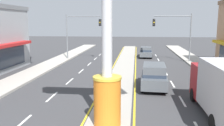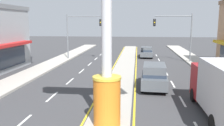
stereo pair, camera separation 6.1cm
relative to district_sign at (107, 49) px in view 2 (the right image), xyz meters
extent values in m
cube|color=#A39E93|center=(0.00, 13.20, -3.81)|extent=(2.26, 52.00, 0.14)
cube|color=#ADA89E|center=(-9.04, 11.20, -3.79)|extent=(2.61, 60.00, 0.18)
cube|color=#ADA89E|center=(9.04, 11.20, -3.79)|extent=(2.61, 60.00, 0.18)
cube|color=silver|center=(-4.43, 0.00, -3.88)|extent=(0.14, 2.20, 0.01)
cube|color=silver|center=(-4.43, 4.40, -3.88)|extent=(0.14, 2.20, 0.01)
cube|color=silver|center=(-4.43, 8.80, -3.88)|extent=(0.14, 2.20, 0.01)
cube|color=silver|center=(-4.43, 13.20, -3.88)|extent=(0.14, 2.20, 0.01)
cube|color=silver|center=(-4.43, 17.60, -3.88)|extent=(0.14, 2.20, 0.01)
cube|color=silver|center=(-4.43, 22.00, -3.88)|extent=(0.14, 2.20, 0.01)
cube|color=silver|center=(-4.43, 26.40, -3.88)|extent=(0.14, 2.20, 0.01)
cube|color=silver|center=(4.43, 4.40, -3.88)|extent=(0.14, 2.20, 0.01)
cube|color=silver|center=(4.43, 8.80, -3.88)|extent=(0.14, 2.20, 0.01)
cube|color=silver|center=(4.43, 13.20, -3.88)|extent=(0.14, 2.20, 0.01)
cube|color=silver|center=(4.43, 17.60, -3.88)|extent=(0.14, 2.20, 0.01)
cube|color=silver|center=(4.43, 22.00, -3.88)|extent=(0.14, 2.20, 0.01)
cube|color=silver|center=(4.43, 26.40, -3.88)|extent=(0.14, 2.20, 0.01)
cube|color=yellow|center=(-1.31, 13.20, -3.88)|extent=(0.12, 52.00, 0.01)
cube|color=yellow|center=(1.31, 13.20, -3.88)|extent=(0.12, 52.00, 0.01)
cylinder|color=orange|center=(0.00, 0.00, -2.59)|extent=(1.32, 1.32, 2.31)
cylinder|color=gold|center=(0.00, 0.00, -1.37)|extent=(1.38, 1.38, 0.12)
cylinder|color=#B7B7BC|center=(0.00, 0.00, 0.64)|extent=(0.49, 0.49, 4.15)
cylinder|color=slate|center=(-8.13, 20.79, -0.78)|extent=(0.16, 0.16, 6.20)
cylinder|color=slate|center=(-5.82, 20.79, 2.02)|extent=(4.62, 0.12, 0.12)
cube|color=black|center=(-3.51, 20.63, 1.21)|extent=(0.32, 0.24, 0.92)
sphere|color=black|center=(-3.51, 20.49, 1.51)|extent=(0.17, 0.17, 0.17)
sphere|color=yellow|center=(-3.51, 20.49, 1.21)|extent=(0.17, 0.17, 0.17)
sphere|color=black|center=(-3.51, 20.49, 0.91)|extent=(0.17, 0.17, 0.17)
cylinder|color=slate|center=(8.13, 19.91, -0.78)|extent=(0.16, 0.16, 6.20)
cylinder|color=slate|center=(5.82, 19.91, 2.02)|extent=(4.62, 0.12, 0.12)
cube|color=black|center=(3.51, 19.75, 1.21)|extent=(0.32, 0.24, 0.92)
sphere|color=black|center=(3.51, 19.61, 1.51)|extent=(0.17, 0.17, 0.17)
sphere|color=yellow|center=(3.51, 19.61, 1.21)|extent=(0.17, 0.17, 0.17)
sphere|color=black|center=(3.51, 19.61, 0.91)|extent=(0.17, 0.17, 0.17)
cube|color=maroon|center=(6.08, 4.25, -2.47)|extent=(2.11, 2.01, 2.10)
cube|color=#283342|center=(6.09, 5.21, -2.17)|extent=(1.85, 0.09, 0.90)
cylinder|color=black|center=(5.12, 4.45, -3.46)|extent=(0.26, 0.84, 0.84)
cylinder|color=black|center=(7.05, 4.44, -3.46)|extent=(0.26, 0.84, 0.84)
cylinder|color=black|center=(5.05, 0.03, -3.46)|extent=(0.26, 0.84, 0.84)
cube|color=#4C5156|center=(2.78, 7.53, -3.18)|extent=(2.15, 4.70, 0.80)
cube|color=#4C5156|center=(2.77, 7.35, -2.38)|extent=(1.83, 2.94, 0.80)
cube|color=#283342|center=(2.77, 7.35, -2.66)|extent=(1.87, 2.97, 0.24)
cylinder|color=black|center=(1.98, 9.00, -3.54)|extent=(0.26, 0.69, 0.68)
cylinder|color=black|center=(3.73, 8.91, -3.54)|extent=(0.26, 0.69, 0.68)
cylinder|color=black|center=(1.83, 6.15, -3.54)|extent=(0.26, 0.69, 0.68)
cylinder|color=black|center=(3.57, 6.06, -3.54)|extent=(0.26, 0.69, 0.68)
cube|color=#4C5156|center=(2.78, 24.29, -3.28)|extent=(1.91, 4.36, 0.66)
cube|color=#4C5156|center=(2.77, 24.12, -2.65)|extent=(1.62, 2.20, 0.60)
cube|color=#283342|center=(2.77, 24.12, -2.83)|extent=(1.66, 2.23, 0.24)
cylinder|color=black|center=(2.02, 25.65, -3.57)|extent=(0.24, 0.63, 0.62)
cylinder|color=black|center=(3.63, 25.59, -3.57)|extent=(0.24, 0.63, 0.62)
cylinder|color=black|center=(1.92, 22.99, -3.57)|extent=(0.24, 0.63, 0.62)
cylinder|color=black|center=(3.54, 22.93, -3.57)|extent=(0.24, 0.63, 0.62)
camera|label=1|loc=(1.36, -10.86, 1.21)|focal=37.86mm
camera|label=2|loc=(1.42, -10.85, 1.21)|focal=37.86mm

